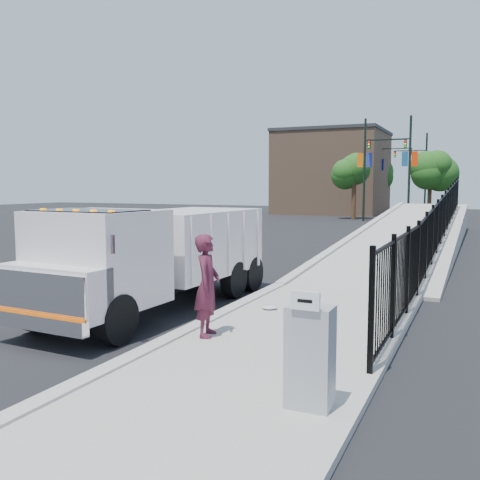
% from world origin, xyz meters
% --- Properties ---
extents(ground, '(120.00, 120.00, 0.00)m').
position_xyz_m(ground, '(0.00, 0.00, 0.00)').
color(ground, black).
rests_on(ground, ground).
extents(sidewalk, '(3.55, 12.00, 0.12)m').
position_xyz_m(sidewalk, '(1.93, -2.00, 0.06)').
color(sidewalk, '#9E998E').
rests_on(sidewalk, ground).
extents(curb, '(0.30, 12.00, 0.16)m').
position_xyz_m(curb, '(0.00, -2.00, 0.08)').
color(curb, '#ADAAA3').
rests_on(curb, ground).
extents(ramp, '(3.95, 24.06, 3.19)m').
position_xyz_m(ramp, '(2.12, 16.00, 0.00)').
color(ramp, '#9E998E').
rests_on(ramp, ground).
extents(iron_fence, '(0.10, 28.00, 1.80)m').
position_xyz_m(iron_fence, '(3.55, 12.00, 0.90)').
color(iron_fence, black).
rests_on(iron_fence, ground).
extents(truck, '(2.55, 7.04, 2.38)m').
position_xyz_m(truck, '(-1.72, 0.38, 1.34)').
color(truck, black).
rests_on(truck, ground).
extents(worker, '(0.59, 0.75, 1.83)m').
position_xyz_m(worker, '(0.52, -1.25, 1.04)').
color(worker, '#4E192B').
rests_on(worker, sidewalk).
extents(utility_cabinet, '(0.55, 0.40, 1.25)m').
position_xyz_m(utility_cabinet, '(3.10, -3.49, 0.75)').
color(utility_cabinet, gray).
rests_on(utility_cabinet, sidewalk).
extents(arrow_sign, '(0.35, 0.04, 0.22)m').
position_xyz_m(arrow_sign, '(3.10, -3.71, 1.48)').
color(arrow_sign, white).
rests_on(arrow_sign, utility_cabinet).
extents(debris, '(0.35, 0.35, 0.09)m').
position_xyz_m(debris, '(0.78, 1.15, 0.16)').
color(debris, silver).
rests_on(debris, sidewalk).
extents(light_pole_0, '(3.78, 0.22, 8.00)m').
position_xyz_m(light_pole_0, '(-3.27, 32.95, 4.36)').
color(light_pole_0, black).
rests_on(light_pole_0, ground).
extents(light_pole_1, '(3.78, 0.22, 8.00)m').
position_xyz_m(light_pole_1, '(-0.44, 32.52, 4.36)').
color(light_pole_1, black).
rests_on(light_pole_1, ground).
extents(light_pole_2, '(3.77, 0.22, 8.00)m').
position_xyz_m(light_pole_2, '(-4.10, 43.35, 4.36)').
color(light_pole_2, black).
rests_on(light_pole_2, ground).
extents(light_pole_3, '(3.78, 0.22, 8.00)m').
position_xyz_m(light_pole_3, '(-0.60, 46.99, 4.36)').
color(light_pole_3, black).
rests_on(light_pole_3, ground).
extents(tree_0, '(2.65, 2.65, 5.33)m').
position_xyz_m(tree_0, '(-4.74, 34.66, 3.95)').
color(tree_0, '#382314').
rests_on(tree_0, ground).
extents(tree_1, '(2.83, 2.83, 5.42)m').
position_xyz_m(tree_1, '(0.79, 39.31, 3.96)').
color(tree_1, '#382314').
rests_on(tree_1, ground).
extents(tree_2, '(3.34, 3.34, 5.67)m').
position_xyz_m(tree_2, '(-5.36, 48.78, 3.97)').
color(tree_2, '#382314').
rests_on(tree_2, ground).
extents(building, '(10.00, 10.00, 8.00)m').
position_xyz_m(building, '(-9.00, 44.00, 4.00)').
color(building, '#8C664C').
rests_on(building, ground).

